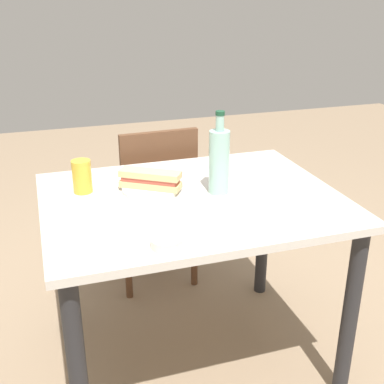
% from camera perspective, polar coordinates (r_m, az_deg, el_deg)
% --- Properties ---
extents(ground_plane, '(8.00, 8.00, 0.00)m').
position_cam_1_polar(ground_plane, '(2.30, -0.00, -18.29)').
color(ground_plane, '#8C755B').
extents(dining_table, '(1.12, 0.87, 0.76)m').
position_cam_1_polar(dining_table, '(1.94, -0.00, -3.71)').
color(dining_table, beige).
rests_on(dining_table, ground).
extents(chair_far, '(0.42, 0.42, 0.88)m').
position_cam_1_polar(chair_far, '(2.55, -4.27, -0.51)').
color(chair_far, brown).
rests_on(chair_far, ground).
extents(plate_near, '(0.22, 0.22, 0.01)m').
position_cam_1_polar(plate_near, '(1.95, -4.77, 0.33)').
color(plate_near, silver).
rests_on(plate_near, dining_table).
extents(baguette_sandwich_near, '(0.24, 0.19, 0.07)m').
position_cam_1_polar(baguette_sandwich_near, '(1.93, -4.81, 1.47)').
color(baguette_sandwich_near, '#DBB77A').
rests_on(baguette_sandwich_near, plate_near).
extents(knife_near, '(0.15, 0.12, 0.01)m').
position_cam_1_polar(knife_near, '(1.99, -4.58, 1.19)').
color(knife_near, silver).
rests_on(knife_near, plate_near).
extents(water_bottle, '(0.08, 0.08, 0.32)m').
position_cam_1_polar(water_bottle, '(1.89, 3.13, 3.64)').
color(water_bottle, '#99C6B7').
rests_on(water_bottle, dining_table).
extents(beer_glass, '(0.07, 0.07, 0.13)m').
position_cam_1_polar(beer_glass, '(1.96, -12.52, 1.76)').
color(beer_glass, gold).
rests_on(beer_glass, dining_table).
extents(olive_bowl, '(0.10, 0.10, 0.03)m').
position_cam_1_polar(olive_bowl, '(1.53, -2.96, -5.83)').
color(olive_bowl, silver).
rests_on(olive_bowl, dining_table).
extents(paper_napkin, '(0.16, 0.16, 0.00)m').
position_cam_1_polar(paper_napkin, '(1.66, 1.10, -3.88)').
color(paper_napkin, white).
rests_on(paper_napkin, dining_table).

